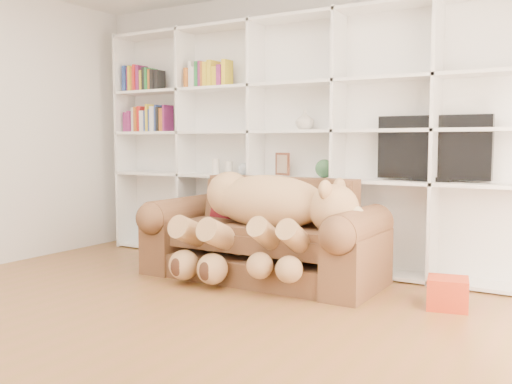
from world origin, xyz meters
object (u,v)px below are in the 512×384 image
Objects in this scene: sofa at (264,241)px; tv at (433,149)px; teddy_bear at (264,213)px; gift_box at (448,293)px.

tv is (1.29, 0.66, 0.81)m from sofa.
sofa is 1.66m from tv.
teddy_bear reaches higher than gift_box.
gift_box is at bearing -4.28° from sofa.
tv reaches higher than gift_box.
tv is (-0.32, 0.78, 1.03)m from gift_box.
sofa is 1.63m from gift_box.
teddy_bear is at bearing -144.78° from tv.
gift_box is 0.30× the size of tv.
sofa is 2.20× the size of tv.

